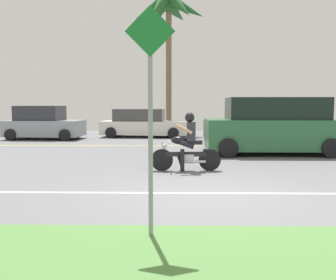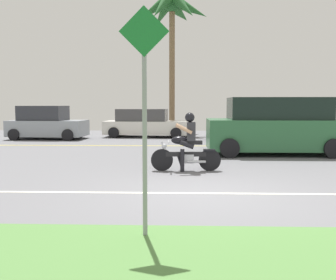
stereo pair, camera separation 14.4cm
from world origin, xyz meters
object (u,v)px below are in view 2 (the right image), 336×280
object	(u,v)px
suv_nearby	(276,127)
palm_tree_0	(172,14)
motorcyclist	(187,146)
parked_car_1	(146,124)
parked_car_2	(253,125)
parked_car_0	(47,124)
street_sign	(144,102)

from	to	relation	value
suv_nearby	palm_tree_0	world-z (taller)	palm_tree_0
motorcyclist	parked_car_1	world-z (taller)	motorcyclist
suv_nearby	parked_car_2	distance (m)	5.20
suv_nearby	palm_tree_0	xyz separation A→B (m)	(-3.86, 10.04, 6.16)
suv_nearby	parked_car_2	xyz separation A→B (m)	(0.18, 5.19, -0.20)
parked_car_0	palm_tree_0	world-z (taller)	palm_tree_0
parked_car_0	parked_car_2	bearing A→B (deg)	-2.41
motorcyclist	street_sign	bearing A→B (deg)	-96.67
palm_tree_0	motorcyclist	bearing A→B (deg)	-87.00
parked_car_1	street_sign	xyz separation A→B (m)	(1.44, -15.75, 1.08)
motorcyclist	palm_tree_0	xyz separation A→B (m)	(-0.71, 13.57, 6.48)
street_sign	parked_car_0	bearing A→B (deg)	113.78
suv_nearby	street_sign	bearing A→B (deg)	-113.35
street_sign	suv_nearby	bearing A→B (deg)	66.65
palm_tree_0	street_sign	xyz separation A→B (m)	(0.11, -18.73, -5.35)
parked_car_1	palm_tree_0	size ratio (longest dim) A/B	0.54
motorcyclist	palm_tree_0	size ratio (longest dim) A/B	0.22
parked_car_0	palm_tree_0	bearing A→B (deg)	35.47
motorcyclist	parked_car_0	size ratio (longest dim) A/B	0.48
parked_car_0	palm_tree_0	size ratio (longest dim) A/B	0.45
parked_car_1	parked_car_2	distance (m)	5.69
suv_nearby	palm_tree_0	distance (m)	12.39
parked_car_1	palm_tree_0	bearing A→B (deg)	65.95
motorcyclist	parked_car_1	distance (m)	10.78
parked_car_0	suv_nearby	bearing A→B (deg)	-29.19
motorcyclist	parked_car_2	xyz separation A→B (m)	(3.33, 8.72, 0.11)
suv_nearby	parked_car_1	distance (m)	8.77
parked_car_1	palm_tree_0	xyz separation A→B (m)	(1.33, 2.98, 6.42)
parked_car_1	street_sign	world-z (taller)	street_sign
palm_tree_0	street_sign	bearing A→B (deg)	-89.67
parked_car_1	palm_tree_0	world-z (taller)	palm_tree_0
motorcyclist	palm_tree_0	world-z (taller)	palm_tree_0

